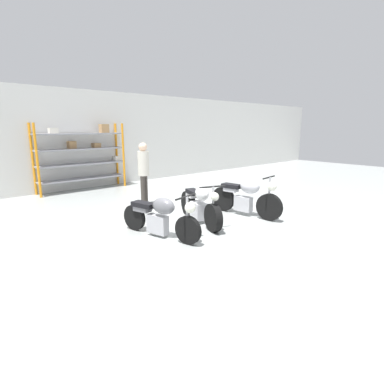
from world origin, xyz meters
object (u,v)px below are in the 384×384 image
object	(u,v)px
motorcycle_white	(200,205)
person_browsing	(144,169)
motorcycle_grey	(160,216)
shelving_rack	(83,154)
motorcycle_silver	(246,196)

from	to	relation	value
motorcycle_white	person_browsing	bearing A→B (deg)	-159.78
motorcycle_grey	shelving_rack	bearing A→B (deg)	158.98
motorcycle_grey	motorcycle_white	xyz separation A→B (m)	(1.27, 0.17, -0.03)
motorcycle_white	motorcycle_silver	world-z (taller)	motorcycle_silver
shelving_rack	motorcycle_silver	distance (m)	6.32
shelving_rack	person_browsing	bearing A→B (deg)	-82.34
shelving_rack	motorcycle_grey	world-z (taller)	shelving_rack
shelving_rack	motorcycle_silver	xyz separation A→B (m)	(1.85, -5.99, -0.81)
motorcycle_grey	motorcycle_silver	size ratio (longest dim) A/B	0.99
shelving_rack	motorcycle_white	distance (m)	5.74
shelving_rack	motorcycle_silver	bearing A→B (deg)	-72.82
shelving_rack	person_browsing	xyz separation A→B (m)	(0.45, -3.35, -0.24)
shelving_rack	motorcycle_white	size ratio (longest dim) A/B	1.57
motorcycle_white	shelving_rack	bearing A→B (deg)	-156.77
motorcycle_grey	person_browsing	size ratio (longest dim) A/B	1.10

